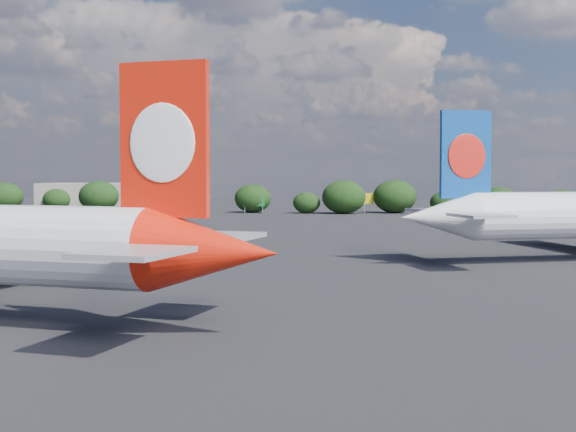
# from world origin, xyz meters

# --- Properties ---
(ground) EXTENTS (500.00, 500.00, 0.00)m
(ground) POSITION_xyz_m (0.00, 60.00, 0.00)
(ground) COLOR black
(ground) RESTS_ON ground
(terminal_building) EXTENTS (42.00, 16.00, 8.00)m
(terminal_building) POSITION_xyz_m (-65.00, 192.00, 4.00)
(terminal_building) COLOR gray
(terminal_building) RESTS_ON ground
(highway_sign) EXTENTS (6.00, 0.30, 4.50)m
(highway_sign) POSITION_xyz_m (-18.00, 176.00, 3.13)
(highway_sign) COLOR #136123
(highway_sign) RESTS_ON ground
(billboard_yellow) EXTENTS (5.00, 0.30, 5.50)m
(billboard_yellow) POSITION_xyz_m (12.00, 182.00, 3.87)
(billboard_yellow) COLOR yellow
(billboard_yellow) RESTS_ON ground
(horizon_treeline) EXTENTS (206.15, 16.11, 9.16)m
(horizon_treeline) POSITION_xyz_m (8.59, 179.78, 4.02)
(horizon_treeline) COLOR black
(horizon_treeline) RESTS_ON ground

